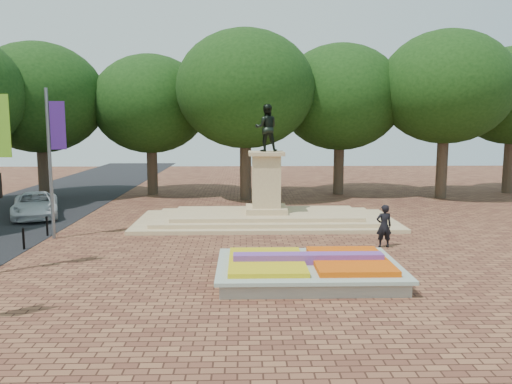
% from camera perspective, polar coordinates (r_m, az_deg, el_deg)
% --- Properties ---
extents(ground, '(90.00, 90.00, 0.00)m').
position_cam_1_polar(ground, '(19.58, 2.25, -8.13)').
color(ground, brown).
rests_on(ground, ground).
extents(flower_bed, '(6.30, 4.30, 0.91)m').
position_cam_1_polar(flower_bed, '(17.67, 6.05, -8.67)').
color(flower_bed, gray).
rests_on(flower_bed, ground).
extents(monument, '(14.00, 6.00, 6.40)m').
position_cam_1_polar(monument, '(27.19, 1.16, -1.71)').
color(monument, tan).
rests_on(monument, ground).
extents(tree_row_back, '(44.80, 8.80, 10.43)m').
position_cam_1_polar(tree_row_back, '(36.99, 4.13, 9.79)').
color(tree_row_back, '#38271E').
rests_on(tree_row_back, ground).
extents(van, '(4.03, 5.67, 1.44)m').
position_cam_1_polar(van, '(31.52, -23.92, -1.37)').
color(van, silver).
rests_on(van, ground).
extents(pedestrian, '(0.71, 0.49, 1.90)m').
position_cam_1_polar(pedestrian, '(22.52, 14.41, -3.78)').
color(pedestrian, black).
rests_on(pedestrian, ground).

